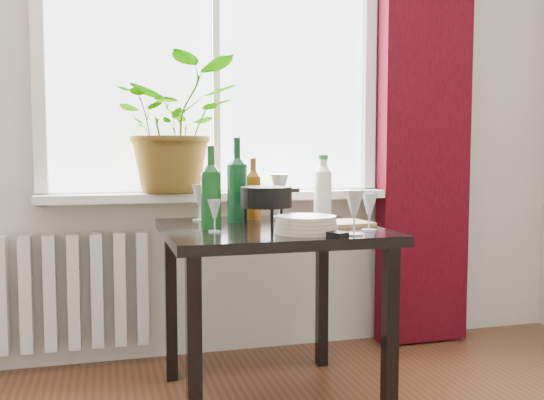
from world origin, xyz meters
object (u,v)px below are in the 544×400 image
object	(u,v)px
tv_remote	(326,233)
potted_plant	(175,126)
cleaning_bottle	(323,185)
wineglass_back_left	(199,202)
radiator	(62,292)
wine_bottle_left	(211,187)
cutting_board	(333,224)
wineglass_far_right	(369,212)
fondue_pot	(266,207)
plate_stack	(306,225)
wine_bottle_right	(237,179)
wineglass_back_center	(279,195)
table	(269,249)
bottle_amber	(253,188)
wineglass_front_left	(215,216)
wineglass_front_right	(354,212)

from	to	relation	value
tv_remote	potted_plant	bearing A→B (deg)	90.83
cleaning_bottle	wineglass_back_left	size ratio (longest dim) A/B	1.80
radiator	wine_bottle_left	size ratio (longest dim) A/B	2.41
cleaning_bottle	cutting_board	bearing A→B (deg)	-104.52
wineglass_far_right	fondue_pot	world-z (taller)	fondue_pot
potted_plant	plate_stack	bearing A→B (deg)	-65.13
potted_plant	tv_remote	bearing A→B (deg)	-64.47
wine_bottle_right	wineglass_back_left	bearing A→B (deg)	144.21
wineglass_back_center	tv_remote	world-z (taller)	wineglass_back_center
radiator	wine_bottle_right	bearing A→B (deg)	-30.84
table	bottle_amber	xyz separation A→B (m)	(-0.00, 0.26, 0.23)
bottle_amber	cleaning_bottle	distance (m)	0.37
plate_stack	tv_remote	bearing A→B (deg)	-58.01
fondue_pot	wineglass_far_right	bearing A→B (deg)	-20.78
potted_plant	wine_bottle_left	xyz separation A→B (m)	(0.07, -0.62, -0.26)
wine_bottle_right	wine_bottle_left	bearing A→B (deg)	-124.96
radiator	wineglass_front_left	xyz separation A→B (m)	(0.60, -0.75, 0.42)
potted_plant	wineglass_back_left	xyz separation A→B (m)	(0.07, -0.30, -0.35)
wineglass_far_right	wineglass_back_left	distance (m)	0.78
radiator	cleaning_bottle	distance (m)	1.34
tv_remote	wineglass_far_right	bearing A→B (deg)	-2.20
wine_bottle_left	wineglass_front_right	size ratio (longest dim) A/B	1.97
fondue_pot	wineglass_front_left	bearing A→B (deg)	-139.51
wineglass_back_center	plate_stack	xyz separation A→B (m)	(-0.06, -0.55, -0.07)
cleaning_bottle	wineglass_front_right	xyz separation A→B (m)	(-0.13, -0.69, -0.06)
table	wineglass_far_right	xyz separation A→B (m)	(0.33, -0.24, 0.17)
cleaning_bottle	wineglass_far_right	size ratio (longest dim) A/B	1.99
radiator	wine_bottle_right	world-z (taller)	wine_bottle_right
wine_bottle_right	fondue_pot	size ratio (longest dim) A/B	1.55
fondue_pot	wine_bottle_left	bearing A→B (deg)	-157.55
wine_bottle_left	wine_bottle_right	bearing A→B (deg)	55.04
table	tv_remote	xyz separation A→B (m)	(0.13, -0.32, 0.10)
cleaning_bottle	wineglass_back_center	size ratio (longest dim) A/B	1.41
radiator	wineglass_front_right	xyz separation A→B (m)	(1.08, -0.97, 0.44)
wineglass_far_right	wineglass_front_left	size ratio (longest dim) A/B	1.19
cutting_board	wineglass_front_left	bearing A→B (deg)	-172.72
radiator	tv_remote	world-z (taller)	tv_remote
wineglass_far_right	plate_stack	xyz separation A→B (m)	(-0.26, -0.01, -0.04)
fondue_pot	cutting_board	size ratio (longest dim) A/B	0.80
wine_bottle_right	wineglass_far_right	xyz separation A→B (m)	(0.43, -0.42, -0.11)
table	wineglass_front_right	distance (m)	0.45
wine_bottle_left	plate_stack	size ratio (longest dim) A/B	1.39
cutting_board	wineglass_back_center	bearing A→B (deg)	108.57
radiator	table	size ratio (longest dim) A/B	0.94
cutting_board	fondue_pot	bearing A→B (deg)	168.71
wine_bottle_right	tv_remote	distance (m)	0.58
radiator	wineglass_back_left	distance (m)	0.83
wineglass_front_right	wineglass_front_left	world-z (taller)	wineglass_front_right
wine_bottle_right	cutting_board	xyz separation A→B (m)	(0.35, -0.23, -0.18)
radiator	cutting_board	distance (m)	1.35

